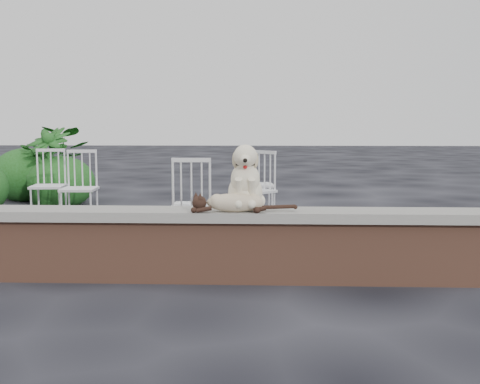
{
  "coord_description": "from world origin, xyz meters",
  "views": [
    {
      "loc": [
        1.31,
        -4.57,
        1.26
      ],
      "look_at": [
        1.11,
        0.2,
        0.7
      ],
      "focal_mm": 43.08,
      "sensor_mm": 36.0,
      "label": 1
    }
  ],
  "objects_px": {
    "chair_b": "(79,188)",
    "chair_a": "(48,185)",
    "cat": "(235,201)",
    "potted_plant_b": "(49,167)",
    "potted_plant_a": "(59,164)",
    "dog": "(245,176)",
    "chair_c": "(194,204)",
    "chair_e": "(257,184)",
    "chair_d": "(253,190)"
  },
  "relations": [
    {
      "from": "chair_b",
      "to": "potted_plant_b",
      "type": "relative_size",
      "value": 0.77
    },
    {
      "from": "cat",
      "to": "chair_a",
      "type": "distance_m",
      "value": 3.95
    },
    {
      "from": "potted_plant_a",
      "to": "chair_e",
      "type": "bearing_deg",
      "value": -26.93
    },
    {
      "from": "chair_b",
      "to": "cat",
      "type": "bearing_deg",
      "value": -55.84
    },
    {
      "from": "chair_a",
      "to": "chair_c",
      "type": "bearing_deg",
      "value": -45.57
    },
    {
      "from": "chair_a",
      "to": "potted_plant_b",
      "type": "xyz_separation_m",
      "value": [
        -0.46,
        1.26,
        0.14
      ]
    },
    {
      "from": "cat",
      "to": "chair_c",
      "type": "height_order",
      "value": "chair_c"
    },
    {
      "from": "dog",
      "to": "potted_plant_b",
      "type": "distance_m",
      "value": 5.14
    },
    {
      "from": "chair_e",
      "to": "chair_d",
      "type": "height_order",
      "value": "same"
    },
    {
      "from": "chair_c",
      "to": "potted_plant_b",
      "type": "bearing_deg",
      "value": -49.39
    },
    {
      "from": "potted_plant_b",
      "to": "chair_e",
      "type": "bearing_deg",
      "value": -16.81
    },
    {
      "from": "chair_c",
      "to": "potted_plant_b",
      "type": "relative_size",
      "value": 0.77
    },
    {
      "from": "chair_b",
      "to": "chair_d",
      "type": "bearing_deg",
      "value": -7.32
    },
    {
      "from": "chair_b",
      "to": "potted_plant_b",
      "type": "xyz_separation_m",
      "value": [
        -0.97,
        1.55,
        0.14
      ]
    },
    {
      "from": "potted_plant_a",
      "to": "chair_c",
      "type": "bearing_deg",
      "value": -53.8
    },
    {
      "from": "chair_b",
      "to": "potted_plant_a",
      "type": "distance_m",
      "value": 2.51
    },
    {
      "from": "chair_e",
      "to": "chair_a",
      "type": "xyz_separation_m",
      "value": [
        -2.75,
        -0.29,
        0.0
      ]
    },
    {
      "from": "dog",
      "to": "chair_c",
      "type": "distance_m",
      "value": 1.29
    },
    {
      "from": "chair_a",
      "to": "dog",
      "type": "bearing_deg",
      "value": -53.26
    },
    {
      "from": "cat",
      "to": "chair_e",
      "type": "xyz_separation_m",
      "value": [
        0.14,
        3.25,
        -0.19
      ]
    },
    {
      "from": "dog",
      "to": "chair_a",
      "type": "distance_m",
      "value": 3.9
    },
    {
      "from": "chair_b",
      "to": "chair_e",
      "type": "height_order",
      "value": "same"
    },
    {
      "from": "chair_b",
      "to": "chair_d",
      "type": "xyz_separation_m",
      "value": [
        2.2,
        -0.13,
        0.0
      ]
    },
    {
      "from": "chair_b",
      "to": "potted_plant_b",
      "type": "height_order",
      "value": "potted_plant_b"
    },
    {
      "from": "potted_plant_a",
      "to": "dog",
      "type": "bearing_deg",
      "value": -55.86
    },
    {
      "from": "dog",
      "to": "chair_d",
      "type": "bearing_deg",
      "value": 88.04
    },
    {
      "from": "chair_b",
      "to": "chair_e",
      "type": "distance_m",
      "value": 2.31
    },
    {
      "from": "potted_plant_a",
      "to": "potted_plant_b",
      "type": "xyz_separation_m",
      "value": [
        0.1,
        -0.71,
        -0.0
      ]
    },
    {
      "from": "potted_plant_a",
      "to": "potted_plant_b",
      "type": "relative_size",
      "value": 1.01
    },
    {
      "from": "dog",
      "to": "chair_b",
      "type": "distance_m",
      "value": 3.35
    },
    {
      "from": "chair_a",
      "to": "potted_plant_a",
      "type": "bearing_deg",
      "value": 98.91
    },
    {
      "from": "cat",
      "to": "potted_plant_b",
      "type": "bearing_deg",
      "value": 124.58
    },
    {
      "from": "chair_c",
      "to": "chair_d",
      "type": "xyz_separation_m",
      "value": [
        0.58,
        1.28,
        0.0
      ]
    },
    {
      "from": "chair_d",
      "to": "potted_plant_b",
      "type": "relative_size",
      "value": 0.77
    },
    {
      "from": "chair_c",
      "to": "cat",
      "type": "bearing_deg",
      "value": 110.09
    },
    {
      "from": "chair_d",
      "to": "potted_plant_a",
      "type": "bearing_deg",
      "value": -170.6
    },
    {
      "from": "chair_d",
      "to": "potted_plant_a",
      "type": "xyz_separation_m",
      "value": [
        -3.26,
        2.39,
        0.14
      ]
    },
    {
      "from": "chair_b",
      "to": "chair_a",
      "type": "height_order",
      "value": "same"
    },
    {
      "from": "cat",
      "to": "potted_plant_b",
      "type": "relative_size",
      "value": 0.8
    },
    {
      "from": "chair_d",
      "to": "potted_plant_b",
      "type": "bearing_deg",
      "value": -162.34
    },
    {
      "from": "chair_e",
      "to": "chair_a",
      "type": "bearing_deg",
      "value": 90.25
    },
    {
      "from": "chair_e",
      "to": "chair_d",
      "type": "distance_m",
      "value": 0.71
    },
    {
      "from": "chair_b",
      "to": "chair_a",
      "type": "xyz_separation_m",
      "value": [
        -0.51,
        0.3,
        0.0
      ]
    },
    {
      "from": "chair_b",
      "to": "chair_e",
      "type": "xyz_separation_m",
      "value": [
        2.24,
        0.59,
        0.0
      ]
    },
    {
      "from": "dog",
      "to": "chair_d",
      "type": "xyz_separation_m",
      "value": [
        0.02,
        2.39,
        -0.38
      ]
    },
    {
      "from": "chair_c",
      "to": "potted_plant_a",
      "type": "distance_m",
      "value": 4.55
    },
    {
      "from": "dog",
      "to": "potted_plant_b",
      "type": "height_order",
      "value": "potted_plant_b"
    },
    {
      "from": "chair_e",
      "to": "chair_d",
      "type": "xyz_separation_m",
      "value": [
        -0.04,
        -0.71,
        0.0
      ]
    },
    {
      "from": "cat",
      "to": "chair_a",
      "type": "height_order",
      "value": "chair_a"
    },
    {
      "from": "cat",
      "to": "chair_c",
      "type": "distance_m",
      "value": 1.36
    }
  ]
}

